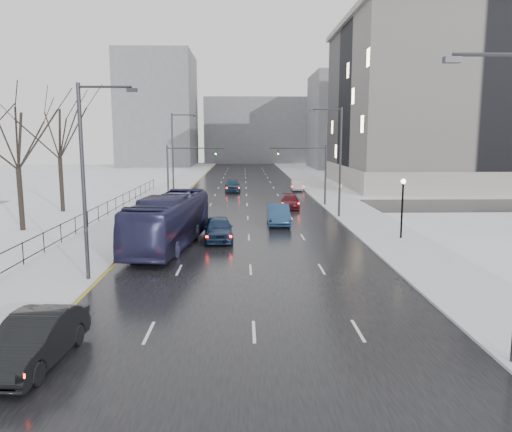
{
  "coord_description": "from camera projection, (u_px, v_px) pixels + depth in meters",
  "views": [
    {
      "loc": [
        -0.38,
        -5.1,
        7.41
      ],
      "look_at": [
        0.4,
        25.64,
        2.5
      ],
      "focal_mm": 35.0,
      "sensor_mm": 36.0,
      "label": 1
    }
  ],
  "objects": [
    {
      "name": "sedan_right_distant",
      "position": [
        297.0,
        186.0,
        68.73
      ],
      "size": [
        1.55,
        4.19,
        1.37
      ],
      "primitive_type": "imported",
      "rotation": [
        0.0,
        0.0,
        -0.03
      ],
      "color": "#ACAAAF",
      "rests_on": "road"
    },
    {
      "name": "streetlight_l_far",
      "position": [
        175.0,
        153.0,
        56.46
      ],
      "size": [
        2.95,
        0.25,
        10.0
      ],
      "color": "#2D2D33",
      "rests_on": "ground"
    },
    {
      "name": "sedan_center_near",
      "position": [
        218.0,
        229.0,
        35.69
      ],
      "size": [
        2.32,
        5.12,
        1.7
      ],
      "primitive_type": "imported",
      "rotation": [
        0.0,
        0.0,
        0.06
      ],
      "color": "#192D4C",
      "rests_on": "road"
    },
    {
      "name": "civic_building",
      "position": [
        474.0,
        111.0,
        76.39
      ],
      "size": [
        41.0,
        31.0,
        24.8
      ],
      "color": "gray",
      "rests_on": "ground"
    },
    {
      "name": "sedan_right_near",
      "position": [
        278.0,
        215.0,
        42.12
      ],
      "size": [
        1.82,
        5.18,
        1.7
      ],
      "primitive_type": "imported",
      "rotation": [
        0.0,
        0.0,
        -0.0
      ],
      "color": "navy",
      "rests_on": "road"
    },
    {
      "name": "no_uturn_sign",
      "position": [
        340.0,
        189.0,
        49.51
      ],
      "size": [
        0.6,
        0.06,
        2.7
      ],
      "color": "#2D2D33",
      "rests_on": "sidewalk_right"
    },
    {
      "name": "sidewalk_right",
      "position": [
        326.0,
        193.0,
        65.69
      ],
      "size": [
        5.0,
        150.0,
        0.16
      ],
      "primitive_type": "cube",
      "color": "silver",
      "rests_on": "ground"
    },
    {
      "name": "cross_road",
      "position": [
        247.0,
        206.0,
        53.59
      ],
      "size": [
        130.0,
        10.0,
        0.04
      ],
      "primitive_type": "cube",
      "color": "black",
      "rests_on": "ground"
    },
    {
      "name": "mast_signal_left",
      "position": [
        178.0,
        168.0,
        52.77
      ],
      "size": [
        6.1,
        0.33,
        6.5
      ],
      "color": "#2D2D33",
      "rests_on": "ground"
    },
    {
      "name": "tree_park_e",
      "position": [
        63.0,
        212.0,
        49.2
      ],
      "size": [
        9.45,
        9.45,
        13.5
      ],
      "primitive_type": null,
      "color": "black",
      "rests_on": "ground"
    },
    {
      "name": "bus",
      "position": [
        169.0,
        221.0,
        33.58
      ],
      "size": [
        4.48,
        12.81,
        3.49
      ],
      "primitive_type": "imported",
      "rotation": [
        0.0,
        0.0,
        -0.13
      ],
      "color": "#27264B",
      "rests_on": "road"
    },
    {
      "name": "sedan_right_far",
      "position": [
        290.0,
        202.0,
        51.79
      ],
      "size": [
        2.28,
        4.83,
        1.36
      ],
      "primitive_type": "imported",
      "rotation": [
        0.0,
        0.0,
        -0.08
      ],
      "color": "#4E0D16",
      "rests_on": "road"
    },
    {
      "name": "road",
      "position": [
        246.0,
        193.0,
        65.44
      ],
      "size": [
        16.0,
        150.0,
        0.04
      ],
      "primitive_type": "cube",
      "color": "black",
      "rests_on": "ground"
    },
    {
      "name": "tree_park_d",
      "position": [
        23.0,
        231.0,
        39.33
      ],
      "size": [
        8.75,
        8.75,
        12.5
      ],
      "primitive_type": null,
      "color": "black",
      "rests_on": "ground"
    },
    {
      "name": "sidewalk_left",
      "position": [
        166.0,
        193.0,
        65.17
      ],
      "size": [
        5.0,
        150.0,
        0.16
      ],
      "primitive_type": "cube",
      "color": "silver",
      "rests_on": "ground"
    },
    {
      "name": "sedan_left_near",
      "position": [
        35.0,
        340.0,
        16.23
      ],
      "size": [
        2.15,
        5.14,
        1.65
      ],
      "primitive_type": "imported",
      "rotation": [
        0.0,
        0.0,
        -0.08
      ],
      "color": "black",
      "rests_on": "road"
    },
    {
      "name": "bldg_far_right",
      "position": [
        362.0,
        121.0,
        118.7
      ],
      "size": [
        24.0,
        20.0,
        22.0
      ],
      "primitive_type": "cube",
      "color": "slate",
      "rests_on": "ground"
    },
    {
      "name": "iron_fence",
      "position": [
        66.0,
        229.0,
        35.36
      ],
      "size": [
        0.06,
        70.0,
        1.3
      ],
      "color": "black",
      "rests_on": "sidewalk_left"
    },
    {
      "name": "lamppost_r_mid",
      "position": [
        403.0,
        200.0,
        35.64
      ],
      "size": [
        0.36,
        0.36,
        4.28
      ],
      "color": "black",
      "rests_on": "sidewalk_right"
    },
    {
      "name": "streetlight_l_near",
      "position": [
        87.0,
        173.0,
        24.87
      ],
      "size": [
        2.95,
        0.25,
        10.0
      ],
      "color": "#2D2D33",
      "rests_on": "ground"
    },
    {
      "name": "sedan_center_far",
      "position": [
        232.0,
        185.0,
        67.3
      ],
      "size": [
        2.26,
        5.11,
        1.71
      ],
      "primitive_type": "imported",
      "rotation": [
        0.0,
        0.0,
        0.05
      ],
      "color": "#173147",
      "rests_on": "road"
    },
    {
      "name": "streetlight_r_mid",
      "position": [
        338.0,
        157.0,
        45.02
      ],
      "size": [
        2.95,
        0.25,
        10.0
      ],
      "color": "#2D2D33",
      "rests_on": "ground"
    },
    {
      "name": "park_strip",
      "position": [
        93.0,
        194.0,
        64.94
      ],
      "size": [
        14.0,
        150.0,
        0.12
      ],
      "primitive_type": "cube",
      "color": "white",
      "rests_on": "ground"
    },
    {
      "name": "bldg_far_left",
      "position": [
        158.0,
        110.0,
        126.85
      ],
      "size": [
        18.0,
        22.0,
        28.0
      ],
      "primitive_type": "cube",
      "color": "slate",
      "rests_on": "ground"
    },
    {
      "name": "bldg_far_center",
      "position": [
        259.0,
        131.0,
        143.1
      ],
      "size": [
        30.0,
        18.0,
        18.0
      ],
      "primitive_type": "cube",
      "color": "slate",
      "rests_on": "ground"
    },
    {
      "name": "mast_signal_right",
      "position": [
        316.0,
        168.0,
        53.13
      ],
      "size": [
        6.1,
        0.33,
        6.5
      ],
      "color": "#2D2D33",
      "rests_on": "ground"
    }
  ]
}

